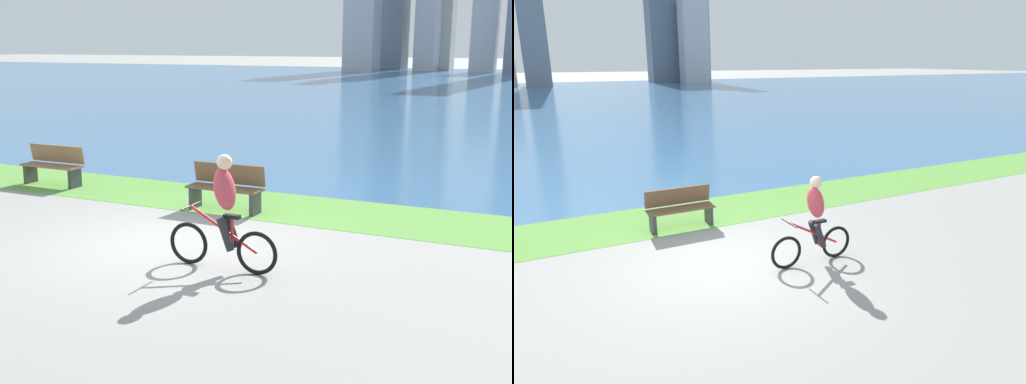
# 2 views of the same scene
# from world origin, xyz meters

# --- Properties ---
(ground_plane) EXTENTS (300.00, 300.00, 0.00)m
(ground_plane) POSITION_xyz_m (0.00, 0.00, 0.00)
(ground_plane) COLOR gray
(grass_strip_bayside) EXTENTS (120.00, 2.28, 0.01)m
(grass_strip_bayside) POSITION_xyz_m (0.00, 3.09, 0.00)
(grass_strip_bayside) COLOR #59933D
(grass_strip_bayside) RESTS_ON ground
(bay_water_surface) EXTENTS (300.00, 76.49, 0.00)m
(bay_water_surface) POSITION_xyz_m (0.00, 42.48, 0.00)
(bay_water_surface) COLOR #386693
(bay_water_surface) RESTS_ON ground
(cyclist_lead) EXTENTS (1.72, 0.52, 1.66)m
(cyclist_lead) POSITION_xyz_m (1.41, -0.64, 0.83)
(cyclist_lead) COLOR black
(cyclist_lead) RESTS_ON ground
(bench_near_path) EXTENTS (1.50, 0.47, 0.90)m
(bench_near_path) POSITION_xyz_m (-0.17, 2.39, 0.45)
(bench_near_path) COLOR brown
(bench_near_path) RESTS_ON ground
(bench_far_along_path) EXTENTS (1.50, 0.47, 0.90)m
(bench_far_along_path) POSITION_xyz_m (-4.83, 2.81, 0.45)
(bench_far_along_path) COLOR olive
(bench_far_along_path) RESTS_ON ground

